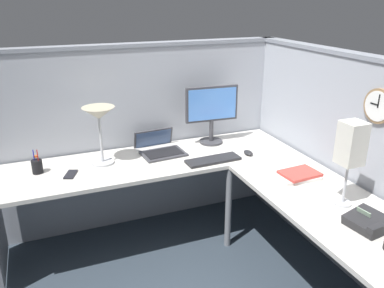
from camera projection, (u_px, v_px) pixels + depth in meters
The scene contains 15 objects.
ground_plane at pixel (218, 261), 3.04m from camera, with size 6.80×6.80×0.00m, color #2D3842.
cubicle_wall_back at pixel (139, 136), 3.38m from camera, with size 2.57×0.12×1.58m.
cubicle_wall_right at pixel (344, 164), 2.82m from camera, with size 0.12×2.37×1.58m.
desk at pixel (204, 195), 2.72m from camera, with size 2.35×2.15×0.73m.
monitor at pixel (212, 110), 3.30m from camera, with size 0.46×0.20×0.50m.
laptop at pixel (159, 148), 3.22m from camera, with size 0.37×0.41×0.22m.
keyboard at pixel (213, 160), 3.02m from camera, with size 0.43×0.14×0.02m, color #232326.
computer_mouse at pixel (248, 153), 3.14m from camera, with size 0.06×0.10×0.03m, color #232326.
desk_lamp_dome at pixel (99, 118), 2.86m from camera, with size 0.24×0.24×0.44m.
pen_cup at pixel (37, 166), 2.80m from camera, with size 0.08×0.08×0.18m.
cell_phone at pixel (71, 174), 2.79m from camera, with size 0.07×0.14×0.01m, color black.
office_phone at pixel (368, 223), 2.14m from camera, with size 0.21×0.23×0.11m.
book_stack at pixel (298, 175), 2.74m from camera, with size 0.30×0.23×0.04m.
desk_lamp_paper at pixel (351, 146), 2.27m from camera, with size 0.13×0.13×0.53m.
wall_clock at pixel (379, 106), 2.40m from camera, with size 0.04×0.22×0.22m.
Camera 1 is at (-1.12, -2.26, 1.93)m, focal length 36.44 mm.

